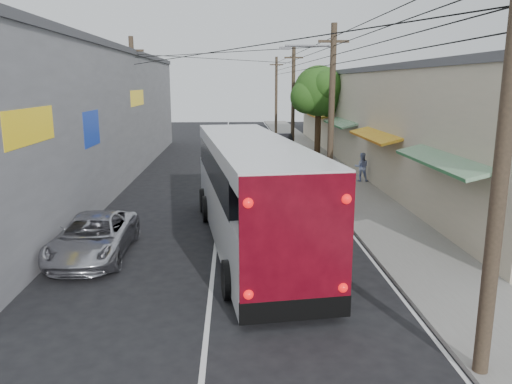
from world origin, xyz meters
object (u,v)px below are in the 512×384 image
parked_car_mid (289,161)px  pedestrian_far (362,167)px  coach_bus (250,190)px  jeepney (94,237)px  pedestrian_near (345,188)px  parked_suv (300,179)px  parked_car_far (280,145)px

parked_car_mid → pedestrian_far: (3.54, -3.73, 0.20)m
coach_bus → parked_car_mid: (2.87, 13.82, -1.14)m
jeepney → pedestrian_near: size_ratio=2.73×
coach_bus → parked_car_mid: size_ratio=3.04×
coach_bus → pedestrian_near: size_ratio=7.26×
parked_suv → parked_car_mid: size_ratio=1.46×
coach_bus → pedestrian_near: (4.21, 4.29, -0.86)m
parked_car_far → pedestrian_near: (1.22, -16.72, 0.18)m
coach_bus → pedestrian_near: bearing=38.2°
parked_car_far → pedestrian_near: size_ratio=2.82×
parked_car_far → jeepney: bearing=-112.1°
parked_car_mid → parked_car_far: (0.12, 7.19, 0.10)m
parked_suv → parked_car_far: size_ratio=1.23×
coach_bus → parked_car_mid: bearing=71.0°
pedestrian_near → pedestrian_far: (2.20, 5.80, -0.09)m
coach_bus → parked_suv: size_ratio=2.09×
coach_bus → pedestrian_far: (6.41, 10.09, -0.94)m
parked_suv → pedestrian_near: 3.10m
parked_car_far → pedestrian_far: bearing=-75.0°
parked_car_mid → parked_suv: bearing=-84.5°
pedestrian_far → pedestrian_near: bearing=79.7°
jeepney → parked_car_far: size_ratio=0.97×
parked_suv → pedestrian_far: parked_suv is taller
jeepney → pedestrian_far: pedestrian_far is taller
parked_car_mid → jeepney: bearing=-109.9°
parked_suv → pedestrian_far: 4.93m
parked_car_mid → coach_bus: bearing=-94.1°
parked_car_mid → pedestrian_far: 5.15m
parked_car_far → pedestrian_far: size_ratio=3.13×
coach_bus → parked_car_far: bearing=74.6°
parked_suv → pedestrian_far: size_ratio=3.86×
parked_suv → parked_car_mid: (0.26, 6.87, -0.17)m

